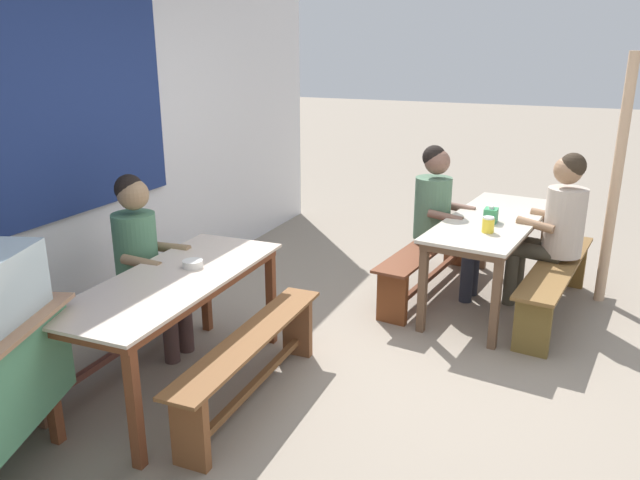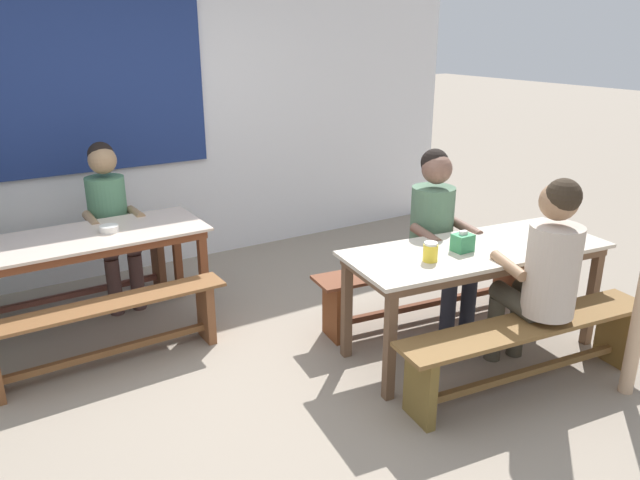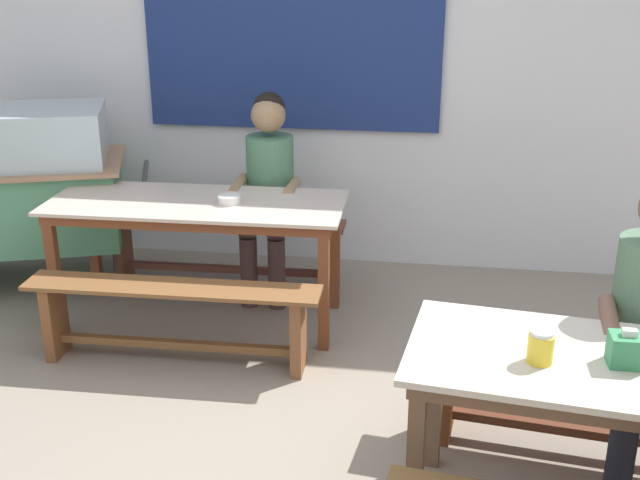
% 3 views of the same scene
% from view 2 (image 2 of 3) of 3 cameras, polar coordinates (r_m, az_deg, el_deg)
% --- Properties ---
extents(ground_plane, '(40.00, 40.00, 0.00)m').
position_cam_2_polar(ground_plane, '(4.06, -3.67, -12.78)').
color(ground_plane, gray).
extents(backdrop_wall, '(6.70, 0.23, 2.90)m').
position_cam_2_polar(backdrop_wall, '(5.75, -16.09, 12.26)').
color(backdrop_wall, silver).
rests_on(backdrop_wall, ground_plane).
extents(dining_table_far, '(1.76, 0.72, 0.77)m').
position_cam_2_polar(dining_table_far, '(4.62, -21.62, -0.57)').
color(dining_table_far, beige).
rests_on(dining_table_far, ground_plane).
extents(dining_table_near, '(1.89, 0.91, 0.77)m').
position_cam_2_polar(dining_table_near, '(4.21, 14.49, -1.68)').
color(dining_table_near, beige).
rests_on(dining_table_near, ground_plane).
extents(bench_far_back, '(1.66, 0.28, 0.46)m').
position_cam_2_polar(bench_far_back, '(5.26, -22.36, -2.83)').
color(bench_far_back, brown).
rests_on(bench_far_back, ground_plane).
extents(bench_far_front, '(1.62, 0.28, 0.46)m').
position_cam_2_polar(bench_far_front, '(4.27, -19.39, -7.66)').
color(bench_far_front, brown).
rests_on(bench_far_front, ground_plane).
extents(bench_near_back, '(1.86, 0.52, 0.46)m').
position_cam_2_polar(bench_near_back, '(4.75, 10.01, -3.83)').
color(bench_near_back, brown).
rests_on(bench_near_back, ground_plane).
extents(bench_near_front, '(1.82, 0.52, 0.46)m').
position_cam_2_polar(bench_near_front, '(3.99, 18.96, -9.24)').
color(bench_near_front, brown).
rests_on(bench_near_front, ground_plane).
extents(person_right_near_table, '(0.46, 0.60, 1.34)m').
position_cam_2_polar(person_right_near_table, '(4.55, 11.01, 1.17)').
color(person_right_near_table, '#23252F').
rests_on(person_right_near_table, ground_plane).
extents(person_center_facing, '(0.42, 0.52, 1.32)m').
position_cam_2_polar(person_center_facing, '(5.12, -19.20, 2.42)').
color(person_center_facing, '#46302D').
rests_on(person_center_facing, ground_plane).
extents(person_near_front, '(0.48, 0.59, 1.35)m').
position_cam_2_polar(person_near_front, '(3.93, 20.38, -2.47)').
color(person_near_front, '#413D30').
rests_on(person_near_front, ground_plane).
extents(tissue_box, '(0.13, 0.10, 0.14)m').
position_cam_2_polar(tissue_box, '(4.07, 13.30, -0.23)').
color(tissue_box, '#348453').
rests_on(tissue_box, dining_table_near).
extents(condiment_jar, '(0.09, 0.09, 0.12)m').
position_cam_2_polar(condiment_jar, '(3.86, 10.37, -1.11)').
color(condiment_jar, yellow).
rests_on(condiment_jar, dining_table_near).
extents(soup_bowl, '(0.13, 0.13, 0.05)m').
position_cam_2_polar(soup_bowl, '(4.61, -19.27, 1.01)').
color(soup_bowl, silver).
rests_on(soup_bowl, dining_table_far).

